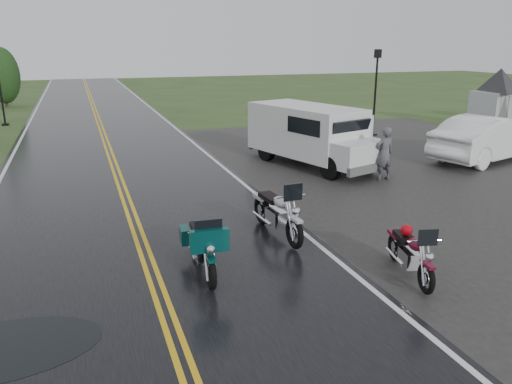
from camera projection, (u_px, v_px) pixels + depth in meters
ground at (155, 283)px, 9.70m from camera, size 120.00×120.00×0.00m
road at (114, 166)px, 18.72m from camera, size 8.00×100.00×0.04m
parking_pad at (444, 173)px, 17.74m from camera, size 14.00×24.00×0.03m
visitor_center at (499, 84)px, 26.26m from camera, size 16.00×10.00×4.80m
motorcycle_red at (427, 266)px, 9.03m from camera, size 1.18×2.15×1.20m
motorcycle_teal at (210, 259)px, 9.16m from camera, size 0.98×2.32×1.34m
motorcycle_silver at (295, 221)px, 10.98m from camera, size 1.04×2.50×1.45m
van_white at (332, 147)px, 16.60m from camera, size 3.78×6.20×2.28m
person_at_van at (384, 155)px, 16.65m from camera, size 0.67×0.45×1.79m
sedan_white at (487, 139)px, 19.44m from camera, size 5.64×3.28×1.76m
lamp_post_far_left at (0, 86)px, 27.49m from camera, size 0.38×0.38×4.38m
lamp_post_far_right at (375, 93)px, 24.43m from camera, size 0.36×0.36×4.23m
tree_left_far at (3, 82)px, 35.65m from camera, size 2.34×2.34×3.61m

